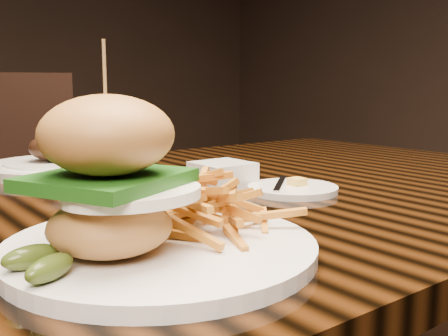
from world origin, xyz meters
TOP-DOWN VIEW (x-y plane):
  - dining_table at (0.00, 0.00)m, footprint 1.60×0.90m
  - burger_plate at (-0.15, -0.24)m, footprint 0.31×0.31m
  - side_saucer at (0.17, -0.10)m, footprint 0.14×0.14m
  - ramekin at (0.12, -0.00)m, footprint 0.09×0.09m
  - far_dish at (-0.05, 0.30)m, footprint 0.27×0.27m

SIDE VIEW (x-z plane):
  - dining_table at x=0.00m, z-range 0.30..1.05m
  - side_saucer at x=0.17m, z-range 0.74..0.77m
  - far_dish at x=-0.05m, z-range 0.72..0.81m
  - ramekin at x=0.12m, z-range 0.75..0.79m
  - burger_plate at x=-0.15m, z-range 0.70..0.90m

